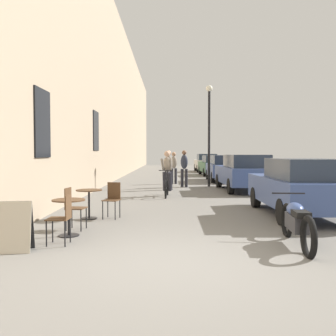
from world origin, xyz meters
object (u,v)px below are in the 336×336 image
cafe_table_near (67,210)px  cafe_chair_mid_toward_street (111,197)px  parked_car_nearest (298,186)px  cafe_chair_near_toward_wall (71,205)px  parked_car_fourth (212,165)px  sandwich_board_sign (13,226)px  pedestrian_near (167,168)px  parked_motorcycle (295,222)px  pedestrian_far (172,166)px  cafe_table_mid (88,198)px  cafe_chair_near_toward_street (61,216)px  parked_car_fifth (205,162)px  cyclist_on_bicycle (166,175)px  street_lamp (208,123)px  parked_car_third (223,168)px  pedestrian_mid (183,166)px  parked_car_second (242,172)px

cafe_table_near → cafe_chair_mid_toward_street: bearing=74.4°
cafe_table_near → parked_car_nearest: 5.83m
cafe_chair_near_toward_wall → parked_car_fourth: bearing=74.4°
sandwich_board_sign → pedestrian_near: bearing=75.9°
pedestrian_near → parked_car_fourth: bearing=72.9°
cafe_table_near → parked_motorcycle: size_ratio=0.34×
pedestrian_near → pedestrian_far: size_ratio=1.04×
parked_motorcycle → cafe_table_mid: bearing=148.0°
cafe_table_mid → sandwich_board_sign: sandwich_board_sign is taller
parked_car_fourth → parked_car_nearest: bearing=-89.7°
cafe_chair_mid_toward_street → parked_car_fourth: parked_car_fourth is taller
cafe_chair_near_toward_street → pedestrian_near: 9.92m
cafe_chair_mid_toward_street → sandwich_board_sign: size_ratio=1.07×
cafe_chair_near_toward_wall → parked_car_fifth: 25.17m
cyclist_on_bicycle → parked_car_nearest: size_ratio=0.42×
cafe_table_mid → street_lamp: street_lamp is taller
sandwich_board_sign → cafe_table_mid: bearing=79.5°
cafe_chair_mid_toward_street → parked_car_nearest: bearing=3.9°
pedestrian_far → parked_car_nearest: size_ratio=0.40×
parked_car_fourth → parked_car_third: bearing=-90.3°
cafe_table_mid → parked_car_fourth: (5.26, 17.79, 0.24)m
parked_car_nearest → parked_car_fifth: size_ratio=0.95×
pedestrian_near → pedestrian_far: 3.27m
cafe_table_near → parked_motorcycle: bearing=-9.8°
parked_car_fourth → parked_car_fifth: size_ratio=0.95×
sandwich_board_sign → pedestrian_mid: size_ratio=0.47×
cafe_table_mid → parked_car_second: bearing=52.3°
cafe_chair_near_toward_street → parked_car_third: bearing=70.9°
cyclist_on_bicycle → cafe_chair_near_toward_street: bearing=-103.9°
cafe_chair_near_toward_wall → cafe_chair_mid_toward_street: same height
street_lamp → parked_car_third: 4.34m
cafe_chair_near_toward_wall → pedestrian_far: size_ratio=0.53×
sandwich_board_sign → parked_car_second: (5.80, 9.81, 0.39)m
cafe_chair_mid_toward_street → pedestrian_near: pedestrian_near is taller
pedestrian_mid → parked_car_fifth: (2.58, 14.74, -0.18)m
parked_car_fourth → parked_motorcycle: size_ratio=1.95×
pedestrian_mid → pedestrian_far: size_ratio=1.05×
cafe_chair_near_toward_street → parked_car_fourth: bearing=75.8°
cafe_chair_mid_toward_street → parked_car_fourth: bearing=75.2°
pedestrian_mid → pedestrian_far: (-0.47, 1.85, -0.05)m
cafe_chair_near_toward_wall → sandwich_board_sign: (-0.51, -1.73, -0.10)m
pedestrian_near → parked_car_third: bearing=57.5°
parked_car_third → parked_car_nearest: bearing=-89.4°
pedestrian_near → parked_car_fourth: pedestrian_near is taller
cyclist_on_bicycle → pedestrian_mid: 3.85m
parked_car_fourth → cafe_chair_near_toward_street: bearing=-104.2°
pedestrian_mid → parked_car_third: bearing=55.9°
pedestrian_mid → street_lamp: size_ratio=0.36×
cafe_chair_mid_toward_street → parked_car_fifth: size_ratio=0.20×
cafe_table_mid → pedestrian_near: size_ratio=0.41×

